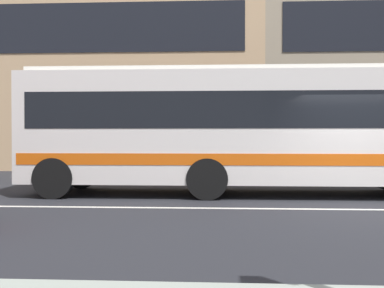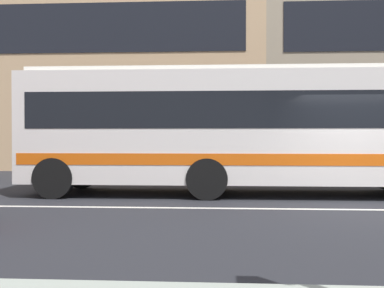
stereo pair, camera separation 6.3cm
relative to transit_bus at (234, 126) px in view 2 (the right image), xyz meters
The scene contains 4 objects.
ground_plane 4.16m from the transit_bus, 41.81° to the right, with size 160.00×160.00×0.00m, color #24262B.
lane_centre_line 4.16m from the transit_bus, 41.81° to the right, with size 60.00×0.16×0.01m, color silver.
apartment_block_left 16.92m from the transit_bus, 123.90° to the left, with size 21.58×11.86×10.81m.
transit_bus is the anchor object (origin of this frame).
Camera 2 is at (-3.09, -9.93, 1.51)m, focal length 44.09 mm.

